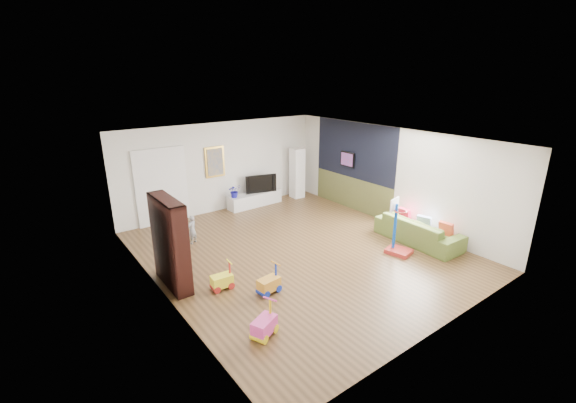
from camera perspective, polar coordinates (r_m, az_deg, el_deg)
floor at (r=9.35m, az=1.48°, el=-7.33°), size 6.50×7.50×0.00m
ceiling at (r=8.52m, az=1.63°, el=9.23°), size 6.50×7.50×0.00m
wall_back at (r=11.90m, az=-9.74°, el=5.05°), size 6.50×0.00×2.70m
wall_front at (r=6.54m, az=22.53°, el=-7.68°), size 6.50×0.00×2.70m
wall_left at (r=7.40m, az=-18.68°, el=-4.15°), size 0.00×7.50×2.70m
wall_right at (r=11.07m, az=14.91°, el=3.67°), size 0.00×7.50×2.70m
navy_accent at (r=11.84m, az=9.77°, el=7.47°), size 0.01×3.20×1.70m
olive_wainscot at (r=12.17m, az=9.43°, el=1.22°), size 0.01×3.20×1.00m
doorway at (r=11.24m, az=-18.18°, el=1.99°), size 1.45×0.06×2.10m
painting_back at (r=11.71m, az=-10.79°, el=5.78°), size 0.62×0.06×0.92m
artwork_right at (r=11.99m, az=8.78°, el=6.19°), size 0.04×0.56×0.46m
media_console at (r=12.40m, az=-4.94°, el=0.34°), size 1.83×0.51×0.42m
tall_cabinet at (r=13.03m, az=1.36°, el=4.23°), size 0.41×0.41×1.69m
bookshelf at (r=7.91m, az=-17.08°, el=-5.90°), size 0.33×1.25×1.83m
sofa at (r=10.22m, az=18.74°, el=-4.07°), size 0.92×2.20×0.64m
basketball_hoop at (r=9.33m, az=16.41°, el=-3.66°), size 0.57×0.65×1.34m
ride_on_yellow at (r=7.82m, az=-9.81°, el=-10.86°), size 0.43×0.29×0.56m
ride_on_orange at (r=7.59m, az=-2.87°, el=-11.46°), size 0.46×0.32×0.58m
ride_on_pink at (r=6.50m, az=-3.57°, el=-17.15°), size 0.52×0.43×0.59m
child at (r=9.89m, az=-14.02°, el=-4.07°), size 0.32×0.28×0.73m
tv at (r=12.37m, az=-4.15°, el=2.76°), size 1.01×0.39×0.58m
vase_plant at (r=11.90m, az=-7.93°, el=1.58°), size 0.45×0.41×0.42m
pillow_left at (r=10.05m, az=22.37°, el=-3.76°), size 0.11×0.35×0.34m
pillow_center at (r=10.29m, az=19.50°, el=-2.90°), size 0.18×0.36×0.35m
pillow_right at (r=10.65m, az=16.92°, el=-1.90°), size 0.14×0.36×0.35m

